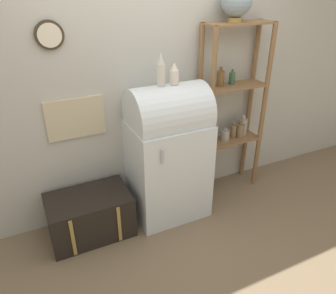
{
  "coord_description": "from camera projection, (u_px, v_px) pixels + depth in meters",
  "views": [
    {
      "loc": [
        -1.22,
        -2.26,
        2.21
      ],
      "look_at": [
        -0.0,
        0.27,
        0.75
      ],
      "focal_mm": 35.0,
      "sensor_mm": 36.0,
      "label": 1
    }
  ],
  "objects": [
    {
      "name": "refrigerator",
      "position": [
        168.0,
        152.0,
        3.18
      ],
      "size": [
        0.73,
        0.6,
        1.37
      ],
      "color": "silver",
      "rests_on": "ground_plane"
    },
    {
      "name": "vase_left",
      "position": [
        161.0,
        70.0,
        2.79
      ],
      "size": [
        0.07,
        0.07,
        0.29
      ],
      "color": "beige",
      "rests_on": "refrigerator"
    },
    {
      "name": "globe",
      "position": [
        237.0,
        1.0,
        2.97
      ],
      "size": [
        0.28,
        0.28,
        0.32
      ],
      "color": "#AD8942",
      "rests_on": "shelf_unit"
    },
    {
      "name": "wall_back",
      "position": [
        154.0,
        78.0,
        3.13
      ],
      "size": [
        7.0,
        0.09,
        2.7
      ],
      "color": "#B7B7AD",
      "rests_on": "ground_plane"
    },
    {
      "name": "ground_plane",
      "position": [
        180.0,
        224.0,
        3.3
      ],
      "size": [
        12.0,
        12.0,
        0.0
      ],
      "primitive_type": "plane",
      "color": "#7A664C"
    },
    {
      "name": "vase_center",
      "position": [
        174.0,
        74.0,
        2.85
      ],
      "size": [
        0.08,
        0.08,
        0.19
      ],
      "color": "silver",
      "rests_on": "refrigerator"
    },
    {
      "name": "suitcase_trunk",
      "position": [
        90.0,
        215.0,
        3.1
      ],
      "size": [
        0.76,
        0.49,
        0.42
      ],
      "color": "black",
      "rests_on": "ground_plane"
    },
    {
      "name": "shelf_unit",
      "position": [
        232.0,
        106.0,
        3.47
      ],
      "size": [
        0.72,
        0.28,
        1.84
      ],
      "color": "olive",
      "rests_on": "ground_plane"
    }
  ]
}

